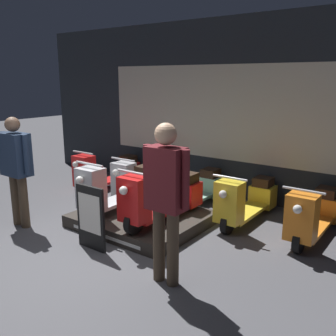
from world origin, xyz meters
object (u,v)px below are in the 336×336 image
(scooter_backrow_3, at_px, (247,201))
(person_right_browsing, at_px, (166,192))
(scooter_display_left, at_px, (120,188))
(scooter_backrow_4, at_px, (314,214))
(person_left_browsing, at_px, (16,163))
(scooter_backrow_2, at_px, (192,189))
(scooter_backrow_1, at_px, (146,180))
(price_sign_board, at_px, (91,218))
(scooter_display_right, at_px, (162,198))
(scooter_backrow_0, at_px, (107,172))

(scooter_backrow_3, xyz_separation_m, person_right_browsing, (0.07, -2.17, 0.69))
(scooter_display_left, xyz_separation_m, scooter_backrow_4, (2.61, 1.10, -0.18))
(person_left_browsing, bearing_deg, scooter_backrow_3, 39.43)
(scooter_display_left, xyz_separation_m, scooter_backrow_3, (1.61, 1.10, -0.18))
(scooter_backrow_2, bearing_deg, scooter_backrow_1, 180.00)
(scooter_backrow_1, xyz_separation_m, person_left_browsing, (-0.63, -2.17, 0.64))
(scooter_backrow_2, bearing_deg, person_left_browsing, -126.98)
(scooter_backrow_3, bearing_deg, scooter_backrow_4, 0.00)
(scooter_backrow_3, bearing_deg, person_left_browsing, -140.57)
(scooter_backrow_4, bearing_deg, person_right_browsing, -113.39)
(price_sign_board, bearing_deg, scooter_backrow_3, 60.24)
(price_sign_board, bearing_deg, person_right_browsing, -3.80)
(scooter_backrow_3, xyz_separation_m, scooter_backrow_4, (1.01, 0.00, 0.00))
(scooter_backrow_2, xyz_separation_m, scooter_backrow_4, (2.01, 0.00, 0.00))
(person_left_browsing, height_order, price_sign_board, person_left_browsing)
(person_left_browsing, bearing_deg, scooter_display_left, 45.95)
(scooter_display_left, relative_size, price_sign_board, 1.96)
(scooter_display_left, height_order, scooter_backrow_2, scooter_display_left)
(scooter_display_right, relative_size, person_left_browsing, 1.02)
(scooter_backrow_4, distance_m, person_left_browsing, 4.29)
(scooter_backrow_0, bearing_deg, scooter_backrow_1, 0.00)
(scooter_display_right, height_order, scooter_backrow_1, scooter_display_right)
(person_left_browsing, bearing_deg, scooter_backrow_1, 73.82)
(scooter_display_left, height_order, person_right_browsing, person_right_browsing)
(scooter_display_right, xyz_separation_m, scooter_backrow_2, (-0.21, 1.10, -0.18))
(scooter_display_right, height_order, scooter_backrow_2, scooter_display_right)
(person_left_browsing, xyz_separation_m, person_right_browsing, (2.71, -0.00, 0.05))
(scooter_backrow_1, distance_m, scooter_backrow_4, 3.02)
(scooter_backrow_0, xyz_separation_m, scooter_backrow_3, (3.02, 0.00, 0.00))
(scooter_display_right, relative_size, scooter_backrow_1, 1.00)
(scooter_backrow_3, distance_m, price_sign_board, 2.41)
(scooter_display_left, height_order, person_left_browsing, person_left_browsing)
(scooter_backrow_1, relative_size, scooter_backrow_4, 1.00)
(scooter_backrow_0, height_order, scooter_backrow_3, same)
(scooter_backrow_4, bearing_deg, price_sign_board, -136.49)
(scooter_display_left, xyz_separation_m, person_left_browsing, (-1.03, -1.07, 0.46))
(scooter_display_right, height_order, person_left_browsing, person_left_browsing)
(scooter_backrow_2, distance_m, person_right_browsing, 2.52)
(scooter_backrow_4, relative_size, person_right_browsing, 0.95)
(person_right_browsing, bearing_deg, scooter_backrow_4, 66.61)
(scooter_backrow_2, height_order, person_right_browsing, person_right_browsing)
(scooter_display_right, bearing_deg, person_left_browsing, -149.91)
(scooter_backrow_1, bearing_deg, scooter_backrow_4, 0.00)
(scooter_display_left, height_order, scooter_backrow_3, scooter_display_left)
(scooter_display_right, relative_size, scooter_backrow_2, 1.00)
(scooter_display_left, height_order, price_sign_board, scooter_display_left)
(scooter_backrow_4, relative_size, price_sign_board, 1.96)
(scooter_backrow_4, bearing_deg, person_left_browsing, -149.22)
(person_left_browsing, relative_size, price_sign_board, 1.93)
(scooter_backrow_2, height_order, price_sign_board, price_sign_board)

